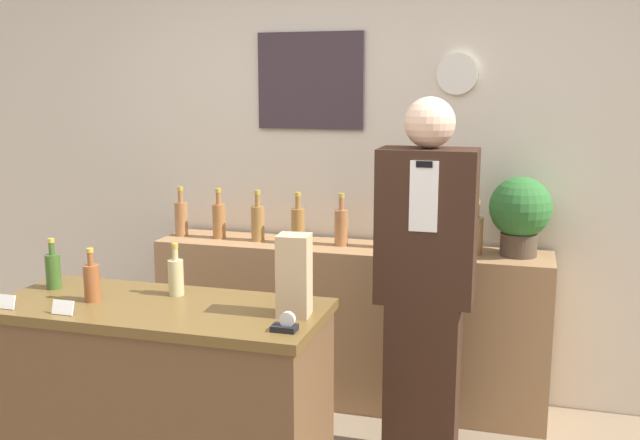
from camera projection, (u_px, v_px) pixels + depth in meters
back_wall at (345, 160)px, 4.14m from camera, size 5.20×0.09×2.70m
back_shelf at (348, 324)px, 4.04m from camera, size 2.20×0.39×0.90m
display_counter at (163, 412)px, 2.93m from camera, size 1.34×0.56×0.92m
shopkeeper at (425, 288)px, 3.28m from camera, size 0.44×0.27×1.74m
potted_plant at (520, 212)px, 3.69m from camera, size 0.32×0.32×0.42m
paper_bag at (294, 275)px, 2.68m from camera, size 0.13×0.12×0.31m
tape_dispenser at (285, 325)px, 2.53m from camera, size 0.09×0.06×0.07m
price_card_left at (5, 302)px, 2.79m from camera, size 0.09×0.02×0.06m
price_card_right at (63, 307)px, 2.71m from camera, size 0.09×0.02×0.06m
counter_bottle_0 at (53, 270)px, 3.06m from camera, size 0.06×0.06×0.22m
counter_bottle_1 at (92, 281)px, 2.87m from camera, size 0.06×0.06×0.22m
counter_bottle_2 at (176, 276)px, 2.96m from camera, size 0.06×0.06×0.22m
shelf_bottle_0 at (181, 217)px, 4.22m from camera, size 0.08×0.08×0.29m
shelf_bottle_1 at (219, 219)px, 4.15m from camera, size 0.08×0.08×0.29m
shelf_bottle_2 at (258, 222)px, 4.07m from camera, size 0.08×0.08×0.29m
shelf_bottle_3 at (298, 224)px, 4.00m from camera, size 0.08×0.08×0.29m
shelf_bottle_4 at (341, 226)px, 3.96m from camera, size 0.08×0.08×0.29m
shelf_bottle_5 at (385, 228)px, 3.90m from camera, size 0.08×0.08×0.29m
shelf_bottle_6 at (429, 231)px, 3.83m from camera, size 0.08×0.08×0.29m
shelf_bottle_7 at (476, 234)px, 3.74m from camera, size 0.08×0.08×0.29m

